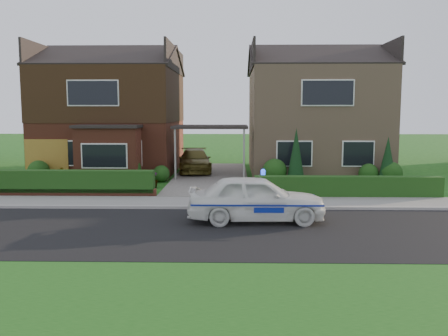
{
  "coord_description": "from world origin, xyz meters",
  "views": [
    {
      "loc": [
        1.24,
        -13.62,
        3.5
      ],
      "look_at": [
        0.85,
        3.5,
        1.44
      ],
      "focal_mm": 38.0,
      "sensor_mm": 36.0,
      "label": 1
    }
  ],
  "objects": [
    {
      "name": "shrub_left_mid",
      "position": [
        -4.0,
        9.3,
        0.66
      ],
      "size": [
        1.32,
        1.32,
        1.32
      ],
      "primitive_type": "sphere",
      "color": "#153310",
      "rests_on": "ground"
    },
    {
      "name": "kerb",
      "position": [
        0.0,
        3.05,
        0.06
      ],
      "size": [
        60.0,
        0.16,
        0.12
      ],
      "primitive_type": "cube",
      "color": "#9E9993",
      "rests_on": "ground"
    },
    {
      "name": "shrub_left_far",
      "position": [
        -8.5,
        9.5,
        0.54
      ],
      "size": [
        1.08,
        1.08,
        1.08
      ],
      "primitive_type": "sphere",
      "color": "#153310",
      "rests_on": "ground"
    },
    {
      "name": "dwarf_wall",
      "position": [
        -5.8,
        5.3,
        0.18
      ],
      "size": [
        7.7,
        0.25,
        0.36
      ],
      "primitive_type": "cube",
      "color": "brown",
      "rests_on": "ground"
    },
    {
      "name": "driveway",
      "position": [
        0.0,
        11.0,
        0.06
      ],
      "size": [
        3.8,
        12.0,
        0.12
      ],
      "primitive_type": "cube",
      "color": "#666059",
      "rests_on": "ground"
    },
    {
      "name": "potted_plant_a",
      "position": [
        -6.16,
        7.92,
        0.36
      ],
      "size": [
        0.39,
        0.26,
        0.73
      ],
      "primitive_type": "imported",
      "rotation": [
        0.0,
        0.0,
        0.01
      ],
      "color": "gray",
      "rests_on": "ground"
    },
    {
      "name": "house_left",
      "position": [
        -5.78,
        13.9,
        3.81
      ],
      "size": [
        7.5,
        9.53,
        7.25
      ],
      "color": "brown",
      "rests_on": "ground"
    },
    {
      "name": "shrub_right_far",
      "position": [
        8.8,
        9.2,
        0.54
      ],
      "size": [
        1.08,
        1.08,
        1.08
      ],
      "primitive_type": "sphere",
      "color": "#153310",
      "rests_on": "ground"
    },
    {
      "name": "shrub_left_near",
      "position": [
        -2.4,
        9.6,
        0.42
      ],
      "size": [
        0.84,
        0.84,
        0.84
      ],
      "primitive_type": "sphere",
      "color": "#153310",
      "rests_on": "ground"
    },
    {
      "name": "house_right",
      "position": [
        5.8,
        13.99,
        3.66
      ],
      "size": [
        7.5,
        8.06,
        7.25
      ],
      "color": "tan",
      "rests_on": "ground"
    },
    {
      "name": "hedge_right",
      "position": [
        5.8,
        5.35,
        0.0
      ],
      "size": [
        7.5,
        0.55,
        0.8
      ],
      "primitive_type": "cube",
      "color": "#153310",
      "rests_on": "ground"
    },
    {
      "name": "potted_plant_c",
      "position": [
        -2.5,
        7.68,
        0.41
      ],
      "size": [
        0.64,
        0.64,
        0.83
      ],
      "primitive_type": "imported",
      "rotation": [
        0.0,
        0.0,
        1.03
      ],
      "color": "gray",
      "rests_on": "ground"
    },
    {
      "name": "hedge_left",
      "position": [
        -5.8,
        5.45,
        0.0
      ],
      "size": [
        7.5,
        0.55,
        0.9
      ],
      "primitive_type": "cube",
      "color": "#153310",
      "rests_on": "ground"
    },
    {
      "name": "police_car",
      "position": [
        1.93,
        1.2,
        0.74
      ],
      "size": [
        3.99,
        4.4,
        1.64
      ],
      "rotation": [
        0.0,
        0.0,
        1.61
      ],
      "color": "white",
      "rests_on": "ground"
    },
    {
      "name": "ground",
      "position": [
        0.0,
        0.0,
        0.0
      ],
      "size": [
        120.0,
        120.0,
        0.0
      ],
      "primitive_type": "plane",
      "color": "#174A13",
      "rests_on": "ground"
    },
    {
      "name": "driveway_car",
      "position": [
        -1.0,
        12.75,
        0.74
      ],
      "size": [
        2.2,
        4.45,
        1.24
      ],
      "primitive_type": "imported",
      "rotation": [
        0.0,
        0.0,
        0.11
      ],
      "color": "brown",
      "rests_on": "driveway"
    },
    {
      "name": "garage_door",
      "position": [
        -8.25,
        9.96,
        1.05
      ],
      "size": [
        2.2,
        0.1,
        2.1
      ],
      "primitive_type": "cube",
      "color": "brown",
      "rests_on": "ground"
    },
    {
      "name": "shrub_right_near",
      "position": [
        3.2,
        9.4,
        0.6
      ],
      "size": [
        1.2,
        1.2,
        1.2
      ],
      "primitive_type": "sphere",
      "color": "#153310",
      "rests_on": "ground"
    },
    {
      "name": "shrub_right_mid",
      "position": [
        7.8,
        9.5,
        0.48
      ],
      "size": [
        0.96,
        0.96,
        0.96
      ],
      "primitive_type": "sphere",
      "color": "#153310",
      "rests_on": "ground"
    },
    {
      "name": "conifer_b",
      "position": [
        8.6,
        9.2,
        1.1
      ],
      "size": [
        0.9,
        0.9,
        2.2
      ],
      "primitive_type": "cone",
      "color": "black",
      "rests_on": "ground"
    },
    {
      "name": "potted_plant_b",
      "position": [
        -7.3,
        9.0,
        0.39
      ],
      "size": [
        0.55,
        0.55,
        0.78
      ],
      "primitive_type": "imported",
      "rotation": [
        0.0,
        0.0,
        0.8
      ],
      "color": "gray",
      "rests_on": "ground"
    },
    {
      "name": "grass_verge",
      "position": [
        0.0,
        -5.0,
        0.0
      ],
      "size": [
        60.0,
        4.0,
        0.01
      ],
      "primitive_type": "cube",
      "color": "#174A13",
      "rests_on": "ground"
    },
    {
      "name": "road",
      "position": [
        0.0,
        0.0,
        0.0
      ],
      "size": [
        60.0,
        6.0,
        0.02
      ],
      "primitive_type": "cube",
      "color": "black",
      "rests_on": "ground"
    },
    {
      "name": "sidewalk",
      "position": [
        0.0,
        4.1,
        0.05
      ],
      "size": [
        60.0,
        2.0,
        0.1
      ],
      "primitive_type": "cube",
      "color": "slate",
      "rests_on": "ground"
    },
    {
      "name": "conifer_a",
      "position": [
        4.2,
        9.2,
        1.3
      ],
      "size": [
        0.9,
        0.9,
        2.6
      ],
      "primitive_type": "cone",
      "color": "black",
      "rests_on": "ground"
    },
    {
      "name": "carport_link",
      "position": [
        0.0,
        10.95,
        2.66
      ],
      "size": [
        3.8,
        3.0,
        2.77
      ],
      "color": "black",
      "rests_on": "ground"
    }
  ]
}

